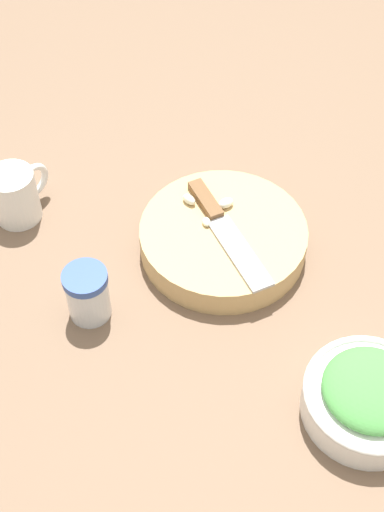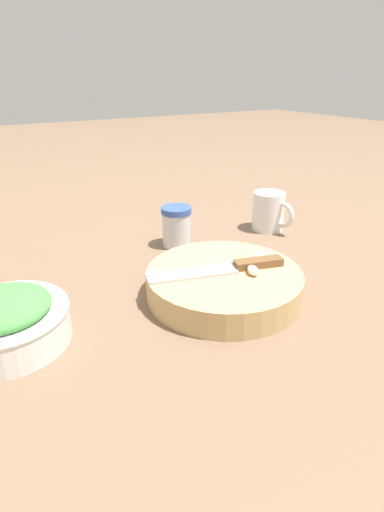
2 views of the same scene
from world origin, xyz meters
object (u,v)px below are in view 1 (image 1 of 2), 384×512
at_px(chef_knife, 223,226).
at_px(herb_bowl, 368,397).
at_px(coffee_mug, 16,195).
at_px(cutting_board, 223,239).
at_px(spice_jar, 88,294).
at_px(garlic_cloves, 209,205).

relative_size(chef_knife, herb_bowl, 1.34).
bearing_deg(coffee_mug, cutting_board, -143.48).
relative_size(cutting_board, spice_jar, 2.98).
relative_size(herb_bowl, coffee_mug, 1.58).
bearing_deg(cutting_board, coffee_mug, 36.52).
bearing_deg(garlic_cloves, chef_knife, 163.78).
height_order(cutting_board, chef_knife, chef_knife).
relative_size(cutting_board, garlic_cloves, 3.45).
distance_m(herb_bowl, coffee_mug, 0.60).
bearing_deg(garlic_cloves, cutting_board, 164.83).
relative_size(chef_knife, spice_jar, 2.66).
relative_size(cutting_board, coffee_mug, 2.37).
relative_size(spice_jar, coffee_mug, 0.80).
bearing_deg(garlic_cloves, spice_jar, 92.52).
height_order(garlic_cloves, spice_jar, spice_jar).
relative_size(chef_knife, coffee_mug, 2.12).
bearing_deg(coffee_mug, garlic_cloves, -136.41).
height_order(chef_knife, herb_bowl, herb_bowl).
height_order(spice_jar, coffee_mug, coffee_mug).
height_order(cutting_board, garlic_cloves, garlic_cloves).
xyz_separation_m(garlic_cloves, coffee_mug, (0.22, 0.20, -0.01)).
bearing_deg(chef_knife, spice_jar, 7.00).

